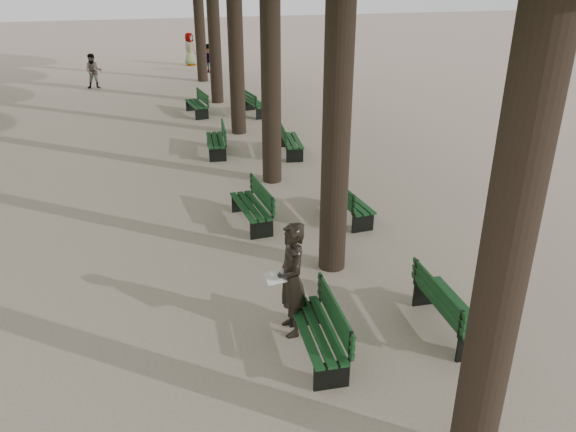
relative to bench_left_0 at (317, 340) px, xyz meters
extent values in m
plane|color=tan|center=(-0.37, -0.45, -0.27)|extent=(120.00, 120.00, 0.00)
cylinder|color=#33261C|center=(1.13, -2.45, 3.48)|extent=(0.52, 0.52, 7.50)
cylinder|color=#33261C|center=(1.13, 2.55, 3.48)|extent=(0.52, 0.52, 7.50)
cylinder|color=#33261C|center=(1.13, 7.55, 3.48)|extent=(0.52, 0.52, 7.50)
cylinder|color=#33261C|center=(1.13, 12.55, 3.48)|extent=(0.52, 0.52, 7.50)
cylinder|color=#33261C|center=(1.13, 17.55, 3.48)|extent=(0.52, 0.52, 7.50)
cylinder|color=#33261C|center=(1.13, 22.55, 3.48)|extent=(0.52, 0.52, 7.50)
cube|color=black|center=(-0.02, 0.00, -0.05)|extent=(0.61, 1.82, 0.45)
cube|color=black|center=(-0.02, 0.00, 0.18)|extent=(0.63, 1.82, 0.04)
cube|color=black|center=(0.26, -0.01, 0.45)|extent=(0.13, 1.80, 0.40)
cube|color=black|center=(-0.02, 4.92, -0.05)|extent=(0.67, 1.84, 0.45)
cube|color=black|center=(-0.02, 4.92, 0.18)|extent=(0.69, 1.84, 0.04)
cube|color=black|center=(0.26, 4.94, 0.45)|extent=(0.19, 1.80, 0.40)
cube|color=black|center=(-0.02, 10.35, -0.05)|extent=(0.68, 1.84, 0.45)
cube|color=black|center=(-0.02, 10.35, 0.18)|extent=(0.70, 1.84, 0.04)
cube|color=black|center=(0.26, 10.32, 0.45)|extent=(0.21, 1.80, 0.40)
cube|color=black|center=(-0.02, 15.50, -0.05)|extent=(0.74, 1.85, 0.45)
cube|color=black|center=(-0.02, 15.50, 0.18)|extent=(0.76, 1.85, 0.04)
cube|color=black|center=(0.26, 15.54, 0.45)|extent=(0.27, 1.79, 0.40)
cube|color=black|center=(2.28, 0.04, -0.05)|extent=(0.60, 1.82, 0.45)
cube|color=black|center=(2.28, 0.04, 0.18)|extent=(0.62, 1.82, 0.04)
cube|color=black|center=(2.00, 0.05, 0.45)|extent=(0.12, 1.80, 0.40)
cube|color=black|center=(2.28, 4.65, -0.05)|extent=(0.66, 1.83, 0.45)
cube|color=black|center=(2.28, 4.65, 0.18)|extent=(0.68, 1.84, 0.04)
cube|color=black|center=(2.00, 4.62, 0.45)|extent=(0.18, 1.80, 0.40)
cube|color=black|center=(2.28, 9.68, -0.05)|extent=(0.73, 1.85, 0.45)
cube|color=black|center=(2.28, 9.68, 0.18)|extent=(0.75, 1.85, 0.04)
cube|color=black|center=(2.01, 9.72, 0.45)|extent=(0.26, 1.79, 0.40)
cube|color=black|center=(2.28, 14.97, -0.05)|extent=(0.75, 1.85, 0.45)
cube|color=black|center=(2.28, 14.97, 0.18)|extent=(0.77, 1.86, 0.04)
cube|color=black|center=(2.01, 14.93, 0.45)|extent=(0.28, 1.79, 0.40)
imported|color=black|center=(-0.21, 0.69, 0.69)|extent=(0.39, 0.77, 1.93)
cube|color=white|center=(-0.46, 0.69, 0.78)|extent=(0.37, 0.29, 0.12)
imported|color=#262628|center=(1.06, 27.61, 0.65)|extent=(0.84, 0.94, 1.85)
imported|color=#262628|center=(-4.09, 22.01, 0.54)|extent=(0.81, 0.36, 1.63)
imported|color=#262628|center=(1.80, 24.89, 0.49)|extent=(0.98, 0.81, 1.52)
camera|label=1|loc=(-2.26, -6.65, 5.23)|focal=35.00mm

